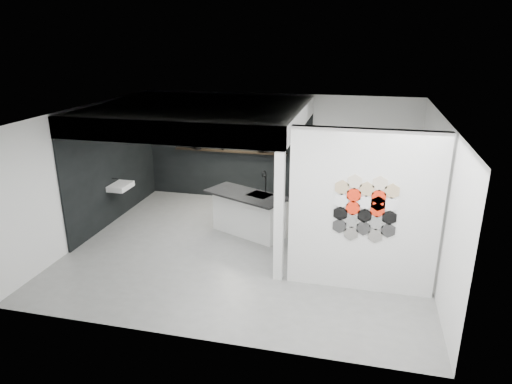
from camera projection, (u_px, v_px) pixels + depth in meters
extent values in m
cube|color=slate|center=(248.00, 249.00, 9.37)|extent=(7.00, 6.00, 0.01)
cube|color=silver|center=(363.00, 213.00, 7.50)|extent=(2.45, 0.15, 2.80)
cube|color=black|center=(228.00, 155.00, 11.99)|extent=(4.40, 0.04, 2.35)
cube|color=black|center=(115.00, 170.00, 10.66)|extent=(0.04, 4.00, 2.35)
cube|color=silver|center=(200.00, 115.00, 9.73)|extent=(4.40, 4.00, 0.40)
cube|color=silver|center=(279.00, 218.00, 7.88)|extent=(0.16, 0.16, 2.35)
cube|color=silver|center=(162.00, 133.00, 7.97)|extent=(4.40, 0.16, 0.40)
cube|color=silver|center=(121.00, 186.00, 10.53)|extent=(0.40, 0.60, 0.12)
cube|color=black|center=(230.00, 151.00, 11.83)|extent=(3.00, 0.15, 0.04)
cube|color=silver|center=(249.00, 214.00, 9.96)|extent=(1.68, 1.18, 0.91)
cube|color=black|center=(246.00, 195.00, 9.74)|extent=(1.96, 1.46, 0.04)
cube|color=black|center=(260.00, 195.00, 9.69)|extent=(0.60, 0.56, 0.02)
cylinder|color=black|center=(266.00, 183.00, 9.78)|extent=(0.03, 0.03, 0.42)
torus|color=black|center=(264.00, 174.00, 9.66)|extent=(0.08, 0.14, 0.15)
cylinder|color=black|center=(198.00, 146.00, 11.99)|extent=(0.21, 0.21, 0.16)
ellipsoid|color=black|center=(261.00, 149.00, 11.62)|extent=(0.26, 0.26, 0.17)
cylinder|color=gray|center=(281.00, 151.00, 11.51)|extent=(0.20, 0.20, 0.11)
cylinder|color=gray|center=(281.00, 150.00, 11.51)|extent=(0.13, 0.13, 0.16)
cylinder|color=black|center=(223.00, 147.00, 11.85)|extent=(0.07, 0.07, 0.15)
cylinder|color=black|center=(193.00, 147.00, 12.04)|extent=(0.10, 0.10, 0.09)
cylinder|color=#2D2D2D|center=(340.00, 226.00, 7.58)|extent=(0.26, 0.02, 0.26)
cylinder|color=black|center=(340.00, 213.00, 7.51)|extent=(0.26, 0.02, 0.26)
cylinder|color=white|center=(341.00, 201.00, 7.43)|extent=(0.26, 0.02, 0.26)
cylinder|color=tan|center=(342.00, 188.00, 7.36)|extent=(0.26, 0.02, 0.26)
cylinder|color=#66635E|center=(351.00, 233.00, 7.57)|extent=(0.26, 0.02, 0.26)
cylinder|color=silver|center=(352.00, 221.00, 7.50)|extent=(0.26, 0.02, 0.26)
cylinder|color=red|center=(353.00, 208.00, 7.43)|extent=(0.26, 0.02, 0.26)
cylinder|color=red|center=(354.00, 195.00, 7.35)|extent=(0.26, 0.02, 0.26)
cylinder|color=beige|center=(355.00, 182.00, 7.28)|extent=(0.26, 0.02, 0.26)
cylinder|color=#2D2D2D|center=(363.00, 228.00, 7.49)|extent=(0.26, 0.02, 0.26)
cylinder|color=black|center=(365.00, 215.00, 7.42)|extent=(0.26, 0.02, 0.26)
cylinder|color=white|center=(366.00, 203.00, 7.35)|extent=(0.26, 0.02, 0.26)
cylinder|color=tan|center=(367.00, 189.00, 7.27)|extent=(0.26, 0.02, 0.26)
cylinder|color=#66635E|center=(375.00, 236.00, 7.49)|extent=(0.26, 0.02, 0.26)
cylinder|color=silver|center=(376.00, 223.00, 7.41)|extent=(0.26, 0.02, 0.26)
cylinder|color=red|center=(377.00, 210.00, 7.34)|extent=(0.26, 0.02, 0.26)
cylinder|color=red|center=(379.00, 197.00, 7.27)|extent=(0.26, 0.02, 0.26)
cylinder|color=beige|center=(380.00, 183.00, 7.19)|extent=(0.26, 0.02, 0.26)
cylinder|color=#2D2D2D|center=(388.00, 230.00, 7.41)|extent=(0.26, 0.02, 0.26)
cylinder|color=black|center=(389.00, 218.00, 7.34)|extent=(0.26, 0.02, 0.26)
cylinder|color=white|center=(391.00, 204.00, 7.26)|extent=(0.26, 0.02, 0.26)
cylinder|color=tan|center=(392.00, 191.00, 7.19)|extent=(0.26, 0.02, 0.26)
cylinder|color=red|center=(378.00, 203.00, 7.30)|extent=(0.26, 0.02, 0.26)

